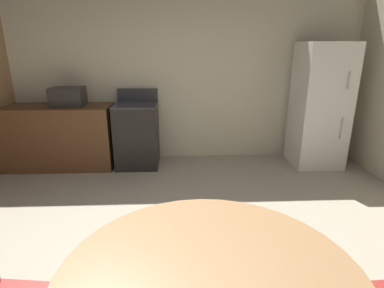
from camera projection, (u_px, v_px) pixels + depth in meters
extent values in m
plane|color=#A89E89|center=(160.00, 280.00, 2.31)|extent=(14.00, 14.00, 0.00)
cube|color=beige|center=(167.00, 71.00, 4.56)|extent=(6.04, 0.12, 2.70)
cube|color=brown|center=(46.00, 137.00, 4.39)|extent=(1.92, 0.60, 0.90)
cube|color=black|center=(137.00, 136.00, 4.44)|extent=(0.60, 0.60, 0.90)
cube|color=#38383D|center=(135.00, 105.00, 4.30)|extent=(0.60, 0.60, 0.02)
cube|color=#38383D|center=(138.00, 95.00, 4.54)|extent=(0.60, 0.04, 0.18)
cube|color=white|center=(320.00, 106.00, 4.37)|extent=(0.68, 0.66, 1.76)
cylinder|color=#B2B2B7|center=(349.00, 80.00, 3.93)|extent=(0.02, 0.02, 0.22)
cylinder|color=#B2B2B7|center=(341.00, 129.00, 4.13)|extent=(0.02, 0.02, 0.30)
cube|color=#2D2B28|center=(68.00, 97.00, 4.22)|extent=(0.44, 0.32, 0.26)
cylinder|color=#9E754C|center=(210.00, 277.00, 1.32)|extent=(1.35, 1.35, 0.04)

